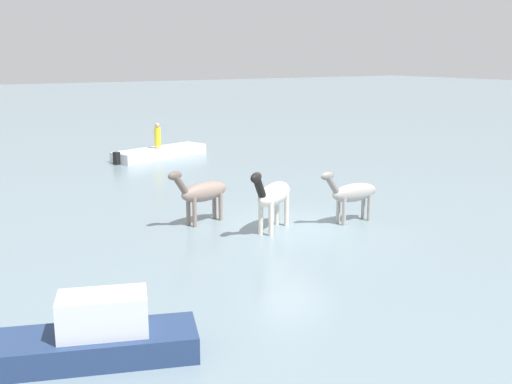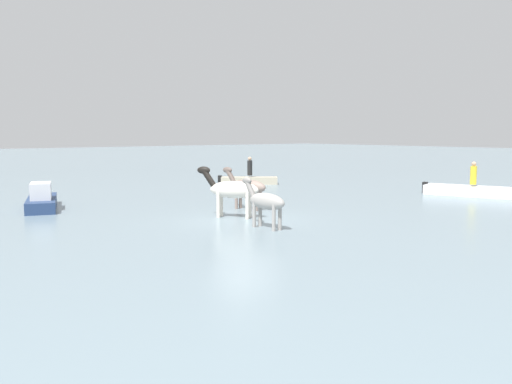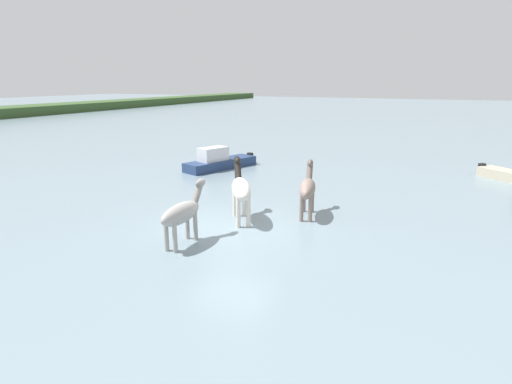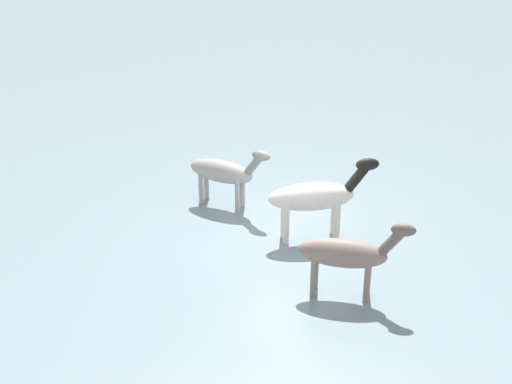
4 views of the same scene
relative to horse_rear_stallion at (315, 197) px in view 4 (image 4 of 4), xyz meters
name	(u,v)px [view 4 (image 4 of 4)]	position (x,y,z in m)	size (l,w,h in m)	color
ground_plane	(288,233)	(-0.63, -0.06, -1.09)	(200.88, 200.88, 0.00)	gray
horse_rear_stallion	(315,197)	(0.00, 0.00, 0.00)	(2.32, 1.73, 1.97)	silver
horse_mid_herd	(224,172)	(-2.62, 0.49, -0.15)	(2.19, 0.53, 1.71)	#9E9993
horse_dun_straggler	(346,254)	(1.41, -1.83, -0.10)	(2.30, 0.97, 1.79)	gray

